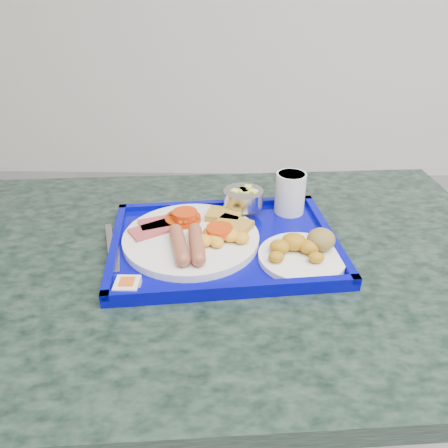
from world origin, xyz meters
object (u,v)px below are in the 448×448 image
(tray, at_px, (224,244))
(juice_cup, at_px, (290,192))
(fruit_bowl, at_px, (243,198))
(bread_plate, at_px, (304,251))
(table, at_px, (222,325))
(main_plate, at_px, (195,235))

(tray, xyz_separation_m, juice_cup, (0.14, 0.13, 0.05))
(fruit_bowl, bearing_deg, bread_plate, -56.76)
(table, height_order, juice_cup, juice_cup)
(bread_plate, xyz_separation_m, juice_cup, (-0.01, 0.18, 0.03))
(tray, xyz_separation_m, bread_plate, (0.15, -0.05, 0.02))
(main_plate, distance_m, juice_cup, 0.24)
(main_plate, bearing_deg, fruit_bowl, 50.28)
(table, distance_m, tray, 0.20)
(table, height_order, fruit_bowl, fruit_bowl)
(fruit_bowl, relative_size, juice_cup, 0.95)
(main_plate, height_order, fruit_bowl, fruit_bowl)
(tray, height_order, main_plate, main_plate)
(tray, xyz_separation_m, fruit_bowl, (0.04, 0.11, 0.04))
(bread_plate, bearing_deg, main_plate, 165.64)
(main_plate, relative_size, fruit_bowl, 3.10)
(fruit_bowl, xyz_separation_m, juice_cup, (0.10, 0.02, 0.01))
(main_plate, bearing_deg, tray, 1.26)
(table, xyz_separation_m, tray, (0.00, 0.02, 0.19))
(table, bearing_deg, fruit_bowl, 72.65)
(main_plate, height_order, juice_cup, juice_cup)
(tray, bearing_deg, fruit_bowl, 71.11)
(tray, bearing_deg, bread_plate, -19.90)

